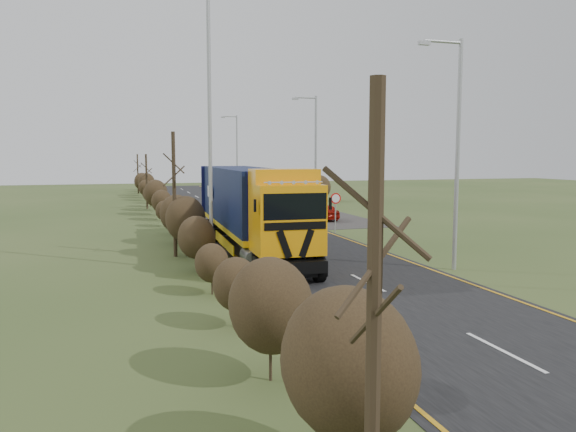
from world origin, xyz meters
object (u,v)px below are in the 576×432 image
Objects in this scene: lorry at (250,204)px; car_red_hatchback at (324,212)px; streetlight_near at (455,144)px; car_blue_sedan at (292,203)px; speed_sign at (336,205)px.

lorry is 15.55m from car_red_hatchback.
car_red_hatchback is 0.38× the size of streetlight_near.
lorry is 4.15× the size of car_blue_sedan.
lorry is at bearing 55.32° from car_red_hatchback.
lorry is 9.19m from speed_sign.
car_blue_sedan is (8.85, 21.27, -1.86)m from lorry.
car_blue_sedan is 0.39× the size of streetlight_near.
streetlight_near reaches higher than car_red_hatchback.
streetlight_near is at bearing 100.43° from car_blue_sedan.
speed_sign reaches higher than car_blue_sedan.
streetlight_near is 13.03m from speed_sign.
car_blue_sedan is at bearing 86.95° from streetlight_near.
lorry is at bearing 138.11° from streetlight_near.
lorry is 6.20× the size of speed_sign.
lorry reaches higher than car_red_hatchback.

